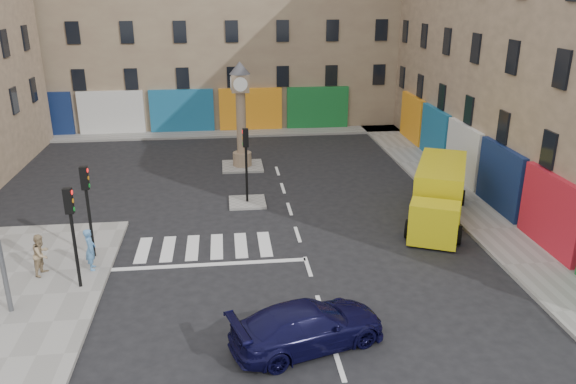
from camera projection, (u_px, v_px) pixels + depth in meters
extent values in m
plane|color=black|center=(312.00, 279.00, 20.73)|extent=(120.00, 120.00, 0.00)
cube|color=gray|center=(439.00, 181.00, 30.97)|extent=(2.60, 30.00, 0.15)
cube|color=gray|center=(211.00, 133.00, 40.96)|extent=(32.00, 2.40, 0.15)
cube|color=gray|center=(247.00, 202.00, 27.95)|extent=(1.80, 1.80, 0.12)
cube|color=gray|center=(242.00, 166.00, 33.54)|extent=(2.40, 2.40, 0.12)
cube|color=tan|center=(571.00, 31.00, 28.92)|extent=(10.00, 30.00, 16.00)
cube|color=gray|center=(206.00, 9.00, 43.46)|extent=(32.00, 10.00, 17.00)
cylinder|color=black|center=(76.00, 251.00, 19.48)|extent=(0.12, 0.12, 2.80)
cube|color=black|center=(68.00, 201.00, 18.84)|extent=(0.28, 0.22, 0.90)
cylinder|color=black|center=(90.00, 223.00, 21.71)|extent=(0.12, 0.12, 2.80)
cube|color=black|center=(84.00, 178.00, 21.08)|extent=(0.28, 0.22, 0.90)
cylinder|color=black|center=(247.00, 174.00, 27.44)|extent=(0.12, 0.12, 2.80)
cube|color=black|center=(246.00, 138.00, 26.81)|extent=(0.28, 0.22, 0.90)
cylinder|color=tan|center=(242.00, 159.00, 33.38)|extent=(1.10, 1.10, 0.80)
cylinder|color=tan|center=(241.00, 123.00, 32.62)|extent=(0.56, 0.56, 3.60)
cube|color=tan|center=(240.00, 83.00, 31.83)|extent=(1.00, 1.00, 1.00)
cylinder|color=white|center=(240.00, 84.00, 31.35)|extent=(0.80, 0.06, 0.80)
cone|color=#333338|center=(240.00, 68.00, 31.54)|extent=(1.20, 1.20, 0.70)
imported|color=black|center=(308.00, 326.00, 16.68)|extent=(5.11, 3.29, 1.38)
cube|color=yellow|center=(440.00, 187.00, 26.37)|extent=(3.95, 5.38, 2.38)
cube|color=yellow|center=(434.00, 223.00, 23.14)|extent=(2.31, 1.95, 1.76)
cube|color=black|center=(434.00, 214.00, 22.95)|extent=(1.99, 1.58, 0.72)
cylinder|color=black|center=(408.00, 229.00, 24.01)|extent=(0.58, 0.86, 0.83)
cylinder|color=black|center=(459.00, 235.00, 23.41)|extent=(0.58, 0.86, 0.83)
cylinder|color=black|center=(419.00, 194.00, 28.08)|extent=(0.58, 0.86, 0.83)
cylinder|color=black|center=(462.00, 198.00, 27.48)|extent=(0.58, 0.86, 0.83)
imported|color=#5286BC|center=(90.00, 249.00, 20.91)|extent=(0.50, 0.66, 1.63)
imported|color=#9E8461|center=(41.00, 254.00, 20.56)|extent=(0.79, 0.90, 1.58)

